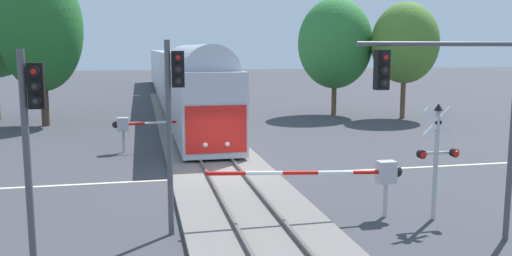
# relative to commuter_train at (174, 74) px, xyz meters

# --- Properties ---
(ground_plane) EXTENTS (220.00, 220.00, 0.00)m
(ground_plane) POSITION_rel_commuter_train_xyz_m (-0.00, -31.18, -2.73)
(ground_plane) COLOR #3D3D42
(road_centre_stripe) EXTENTS (44.00, 0.20, 0.01)m
(road_centre_stripe) POSITION_rel_commuter_train_xyz_m (-0.00, -31.18, -2.73)
(road_centre_stripe) COLOR beige
(road_centre_stripe) RESTS_ON ground
(railway_track) EXTENTS (4.40, 80.00, 0.32)m
(railway_track) POSITION_rel_commuter_train_xyz_m (-0.00, -31.18, -2.64)
(railway_track) COLOR slate
(railway_track) RESTS_ON ground
(commuter_train) EXTENTS (3.04, 62.19, 5.16)m
(commuter_train) POSITION_rel_commuter_train_xyz_m (0.00, 0.00, 0.00)
(commuter_train) COLOR #B2B7C1
(commuter_train) RESTS_ON railway_track
(crossing_gate_near) EXTENTS (6.23, 0.40, 1.80)m
(crossing_gate_near) POSITION_rel_commuter_train_xyz_m (3.45, -37.48, -1.31)
(crossing_gate_near) COLOR #B7B7BC
(crossing_gate_near) RESTS_ON ground
(crossing_signal_mast) EXTENTS (1.36, 0.44, 3.64)m
(crossing_signal_mast) POSITION_rel_commuter_train_xyz_m (5.54, -38.09, -0.51)
(crossing_signal_mast) COLOR #B2B2B7
(crossing_signal_mast) RESTS_ON ground
(crossing_gate_far) EXTENTS (6.06, 0.40, 1.80)m
(crossing_gate_far) POSITION_rel_commuter_train_xyz_m (-3.50, -24.88, -1.33)
(crossing_gate_far) COLOR #B7B7BC
(crossing_gate_far) RESTS_ON ground
(traffic_signal_near_right) EXTENTS (5.03, 0.38, 5.65)m
(traffic_signal_near_right) POSITION_rel_commuter_train_xyz_m (5.26, -40.11, 1.55)
(traffic_signal_near_right) COLOR #4C4C51
(traffic_signal_near_right) RESTS_ON ground
(traffic_signal_near_left) EXTENTS (0.53, 0.38, 5.29)m
(traffic_signal_near_left) POSITION_rel_commuter_train_xyz_m (-5.63, -40.31, 0.81)
(traffic_signal_near_left) COLOR #4C4C51
(traffic_signal_near_left) RESTS_ON ground
(traffic_signal_median) EXTENTS (0.53, 0.38, 5.52)m
(traffic_signal_median) POSITION_rel_commuter_train_xyz_m (-2.39, -37.72, 0.97)
(traffic_signal_median) COLOR #4C4C51
(traffic_signal_median) RESTS_ON ground
(maple_right_background) EXTENTS (4.98, 4.98, 8.65)m
(maple_right_background) POSITION_rel_commuter_train_xyz_m (16.10, -15.45, 2.91)
(maple_right_background) COLOR brown
(maple_right_background) RESTS_ON ground
(oak_behind_train) EXTENTS (5.52, 5.52, 10.84)m
(oak_behind_train) POSITION_rel_commuter_train_xyz_m (-9.67, -13.93, 3.86)
(oak_behind_train) COLOR #4C3828
(oak_behind_train) RESTS_ON ground
(oak_far_right) EXTENTS (5.79, 5.79, 9.13)m
(oak_far_right) POSITION_rel_commuter_train_xyz_m (11.72, -12.47, 2.89)
(oak_far_right) COLOR brown
(oak_far_right) RESTS_ON ground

